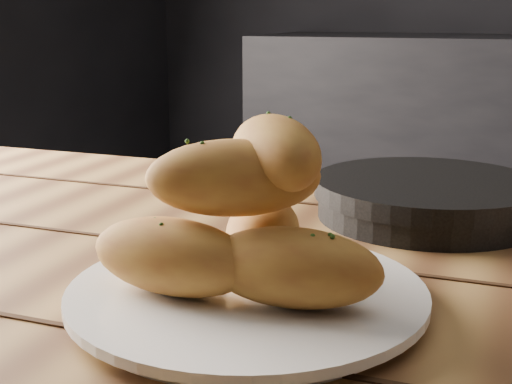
{
  "coord_description": "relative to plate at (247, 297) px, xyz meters",
  "views": [
    {
      "loc": [
        -0.49,
        -0.88,
        0.98
      ],
      "look_at": [
        -0.68,
        -0.37,
        0.84
      ],
      "focal_mm": 50.0,
      "sensor_mm": 36.0,
      "label": 1
    }
  ],
  "objects": [
    {
      "name": "bread_rolls",
      "position": [
        -0.0,
        0.0,
        0.06
      ],
      "size": [
        0.23,
        0.19,
        0.13
      ],
      "color": "#AE8130",
      "rests_on": "plate"
    },
    {
      "name": "plate",
      "position": [
        0.0,
        0.0,
        0.0
      ],
      "size": [
        0.28,
        0.28,
        0.02
      ],
      "color": "white",
      "rests_on": "table"
    },
    {
      "name": "skillet",
      "position": [
        0.1,
        0.31,
        0.01
      ],
      "size": [
        0.39,
        0.26,
        0.05
      ],
      "color": "black",
      "rests_on": "table"
    }
  ]
}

